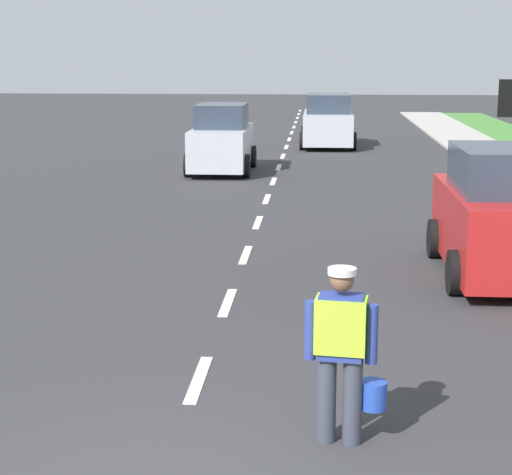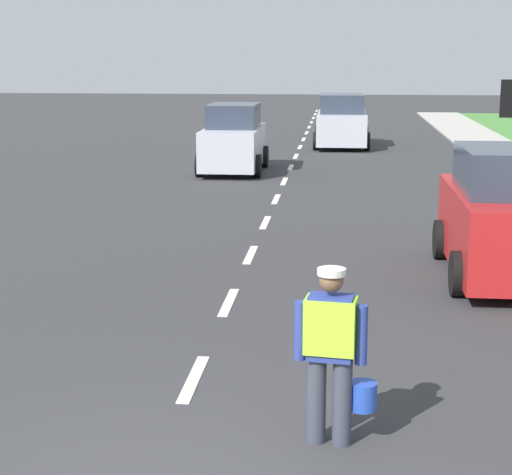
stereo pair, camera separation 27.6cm
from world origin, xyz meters
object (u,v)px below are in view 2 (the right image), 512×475
object	(u,v)px
road_worker	(333,347)
car_parked_curbside	(504,218)
car_oncoming_second	(233,141)
car_outgoing_far	(342,122)

from	to	relation	value
road_worker	car_parked_curbside	world-z (taller)	car_parked_curbside
road_worker	car_parked_curbside	distance (m)	6.84
road_worker	car_oncoming_second	bearing A→B (deg)	99.94
car_oncoming_second	car_outgoing_far	bearing A→B (deg)	66.37
road_worker	car_oncoming_second	size ratio (longest dim) A/B	0.44
car_parked_curbside	car_oncoming_second	xyz separation A→B (m)	(-5.85, 12.01, -0.03)
car_parked_curbside	road_worker	bearing A→B (deg)	-112.67
road_worker	car_outgoing_far	world-z (taller)	car_outgoing_far
road_worker	car_outgoing_far	xyz separation A→B (m)	(0.03, 25.74, 0.00)
road_worker	car_oncoming_second	distance (m)	18.61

